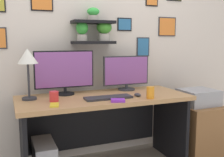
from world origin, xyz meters
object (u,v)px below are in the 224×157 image
(monitor_left, at_px, (65,72))
(scissors_tray, at_px, (118,100))
(keyboard, at_px, (108,98))
(cell_phone, at_px, (54,105))
(desk, at_px, (102,116))
(printer, at_px, (198,97))
(computer_mouse, at_px, (138,95))
(monitor_right, at_px, (126,73))
(desk_lamp, at_px, (28,60))
(water_cup, at_px, (150,93))
(drawer_cabinet, at_px, (197,129))
(coffee_mug, at_px, (54,96))

(monitor_left, height_order, scissors_tray, monitor_left)
(keyboard, relative_size, cell_phone, 3.14)
(desk, distance_m, monitor_left, 0.57)
(monitor_left, bearing_deg, cell_phone, -112.91)
(monitor_left, xyz_separation_m, printer, (1.43, -0.26, -0.32))
(computer_mouse, xyz_separation_m, printer, (0.80, 0.09, -0.11))
(monitor_right, relative_size, keyboard, 1.18)
(desk, height_order, desk_lamp, desk_lamp)
(desk_lamp, relative_size, water_cup, 4.17)
(drawer_cabinet, bearing_deg, keyboard, -175.67)
(monitor_left, distance_m, desk_lamp, 0.39)
(desk_lamp, relative_size, scissors_tray, 3.83)
(coffee_mug, height_order, drawer_cabinet, coffee_mug)
(coffee_mug, bearing_deg, drawer_cabinet, 0.40)
(desk, xyz_separation_m, computer_mouse, (0.29, -0.19, 0.22))
(desk, distance_m, printer, 1.11)
(desk, relative_size, coffee_mug, 18.16)
(monitor_left, xyz_separation_m, computer_mouse, (0.62, -0.35, -0.21))
(drawer_cabinet, distance_m, printer, 0.37)
(coffee_mug, distance_m, water_cup, 0.87)
(desk, height_order, monitor_left, monitor_left)
(scissors_tray, height_order, drawer_cabinet, scissors_tray)
(monitor_right, distance_m, cell_phone, 0.96)
(keyboard, height_order, coffee_mug, coffee_mug)
(computer_mouse, xyz_separation_m, cell_phone, (-0.80, -0.07, -0.01))
(computer_mouse, height_order, drawer_cabinet, computer_mouse)
(desk, distance_m, computer_mouse, 0.41)
(scissors_tray, bearing_deg, cell_phone, 172.74)
(keyboard, relative_size, drawer_cabinet, 0.77)
(desk_lamp, distance_m, cell_phone, 0.50)
(monitor_left, distance_m, water_cup, 0.86)
(cell_phone, bearing_deg, monitor_left, 78.79)
(cell_phone, relative_size, printer, 0.37)
(desk, relative_size, cell_phone, 11.67)
(monitor_right, height_order, water_cup, monitor_right)
(coffee_mug, bearing_deg, printer, 0.40)
(monitor_right, bearing_deg, keyboard, -134.82)
(monitor_right, xyz_separation_m, coffee_mug, (-0.82, -0.27, -0.14))
(water_cup, distance_m, drawer_cabinet, 0.93)
(monitor_left, distance_m, computer_mouse, 0.75)
(monitor_right, bearing_deg, drawer_cabinet, -18.71)
(keyboard, relative_size, computer_mouse, 4.89)
(monitor_left, relative_size, printer, 1.53)
(computer_mouse, height_order, scissors_tray, computer_mouse)
(drawer_cabinet, bearing_deg, monitor_left, 169.76)
(cell_phone, bearing_deg, drawer_cabinet, 17.45)
(keyboard, height_order, cell_phone, keyboard)
(desk, height_order, coffee_mug, coffee_mug)
(cell_phone, bearing_deg, computer_mouse, 16.77)
(computer_mouse, xyz_separation_m, coffee_mug, (-0.78, 0.08, 0.03))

